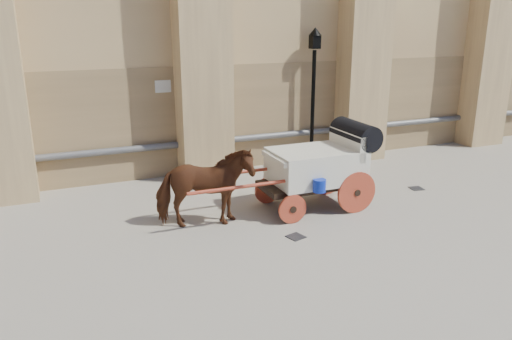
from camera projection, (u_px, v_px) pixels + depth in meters
name	position (u px, v px, depth m)	size (l,w,h in m)	color
ground	(297.00, 216.00, 11.13)	(90.00, 90.00, 0.00)	gray
horse	(205.00, 188.00, 10.34)	(0.92, 2.01, 1.70)	#5E2C16
carriage	(322.00, 163.00, 11.40)	(4.47, 1.58, 1.95)	black
street_lamp	(313.00, 93.00, 14.57)	(0.37, 0.37, 3.98)	black
drain_grate_near	(296.00, 237.00, 10.05)	(0.32, 0.32, 0.01)	black
drain_grate_far	(416.00, 188.00, 12.90)	(0.32, 0.32, 0.01)	black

